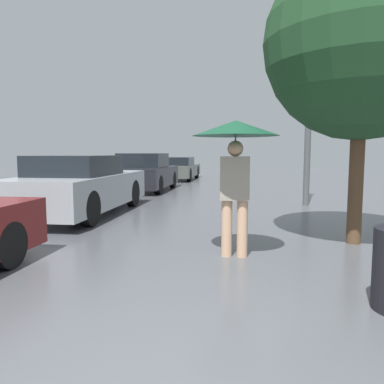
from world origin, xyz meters
name	(u,v)px	position (x,y,z in m)	size (l,w,h in m)	color
pedestrian	(235,145)	(0.17, 3.32, 1.46)	(1.12, 1.12, 1.78)	tan
parked_car_second	(80,186)	(-3.33, 6.28, 0.62)	(1.73, 4.32, 1.30)	#9EA3A8
parked_car_third	(145,173)	(-3.31, 11.57, 0.62)	(1.75, 3.83, 1.34)	black
parked_car_farthest	(178,169)	(-3.15, 17.29, 0.55)	(1.75, 4.47, 1.13)	#4C514C
tree	(362,42)	(1.93, 4.31, 2.94)	(2.82, 2.82, 4.36)	brown
street_lamp	(309,94)	(1.86, 8.43, 2.84)	(0.29, 0.29, 5.10)	#515456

